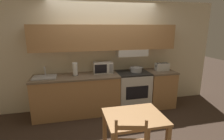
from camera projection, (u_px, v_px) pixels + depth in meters
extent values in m
plane|color=#3D2D23|center=(105.00, 104.00, 4.52)|extent=(16.00, 16.00, 0.00)
cube|color=beige|center=(104.00, 55.00, 4.24)|extent=(5.69, 0.05, 2.55)
cube|color=tan|center=(106.00, 37.00, 3.95)|extent=(3.29, 0.32, 0.56)
cube|color=silver|center=(131.00, 52.00, 4.18)|extent=(0.72, 0.34, 0.16)
cube|color=tan|center=(77.00, 96.00, 3.96)|extent=(1.88, 0.64, 0.86)
cube|color=#75604C|center=(76.00, 77.00, 3.85)|extent=(1.90, 0.66, 0.04)
cube|color=tan|center=(159.00, 89.00, 4.41)|extent=(0.63, 0.64, 0.86)
cube|color=#75604C|center=(160.00, 71.00, 4.30)|extent=(0.65, 0.66, 0.04)
cube|color=silver|center=(132.00, 91.00, 4.26)|extent=(0.76, 0.62, 0.87)
cube|color=black|center=(133.00, 73.00, 4.15)|extent=(0.76, 0.62, 0.03)
cube|color=black|center=(137.00, 93.00, 3.95)|extent=(0.53, 0.01, 0.30)
cylinder|color=black|center=(128.00, 74.00, 3.99)|extent=(0.11, 0.11, 0.01)
cylinder|color=black|center=(142.00, 73.00, 4.07)|extent=(0.11, 0.11, 0.01)
cylinder|color=black|center=(125.00, 72.00, 4.23)|extent=(0.11, 0.11, 0.01)
cylinder|color=black|center=(138.00, 71.00, 4.30)|extent=(0.11, 0.11, 0.01)
cylinder|color=#B7BABF|center=(136.00, 69.00, 4.18)|extent=(0.28, 0.28, 0.11)
torus|color=#B7BABF|center=(136.00, 67.00, 4.17)|extent=(0.29, 0.29, 0.01)
cylinder|color=#B7BABF|center=(130.00, 68.00, 4.14)|extent=(0.05, 0.01, 0.01)
cylinder|color=#B7BABF|center=(142.00, 68.00, 4.20)|extent=(0.05, 0.01, 0.01)
cube|color=silver|center=(103.00, 67.00, 4.09)|extent=(0.44, 0.29, 0.25)
cube|color=black|center=(101.00, 69.00, 3.94)|extent=(0.28, 0.01, 0.20)
cube|color=gray|center=(111.00, 68.00, 3.99)|extent=(0.08, 0.01, 0.20)
cube|color=silver|center=(162.00, 67.00, 4.30)|extent=(0.32, 0.18, 0.19)
cube|color=black|center=(156.00, 66.00, 4.26)|extent=(0.01, 0.02, 0.02)
cube|color=black|center=(158.00, 63.00, 4.25)|extent=(0.04, 0.13, 0.01)
cube|color=black|center=(161.00, 63.00, 4.27)|extent=(0.04, 0.13, 0.01)
cube|color=black|center=(164.00, 63.00, 4.29)|extent=(0.04, 0.13, 0.01)
cube|color=black|center=(166.00, 63.00, 4.30)|extent=(0.04, 0.13, 0.01)
cube|color=#B7BABF|center=(45.00, 77.00, 3.70)|extent=(0.48, 0.36, 0.02)
cube|color=#4C4F54|center=(44.00, 77.00, 3.68)|extent=(0.41, 0.27, 0.01)
cylinder|color=#B7BABF|center=(45.00, 71.00, 3.80)|extent=(0.02, 0.02, 0.18)
cylinder|color=#B7BABF|center=(44.00, 67.00, 3.72)|extent=(0.02, 0.12, 0.02)
cylinder|color=black|center=(75.00, 75.00, 3.88)|extent=(0.12, 0.12, 0.01)
cylinder|color=white|center=(75.00, 69.00, 3.84)|extent=(0.11, 0.11, 0.28)
cube|color=#B27F4C|center=(134.00, 117.00, 2.39)|extent=(0.80, 0.65, 0.04)
cube|color=#B27F4C|center=(105.00, 133.00, 2.68)|extent=(0.06, 0.06, 0.73)
cube|color=#B27F4C|center=(148.00, 127.00, 2.84)|extent=(0.06, 0.06, 0.73)
cylinder|color=#B27F4C|center=(116.00, 139.00, 2.04)|extent=(0.04, 0.04, 0.51)
cylinder|color=#B27F4C|center=(146.00, 139.00, 2.03)|extent=(0.04, 0.04, 0.51)
cube|color=#B27F4C|center=(131.00, 128.00, 2.00)|extent=(0.34, 0.10, 0.06)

